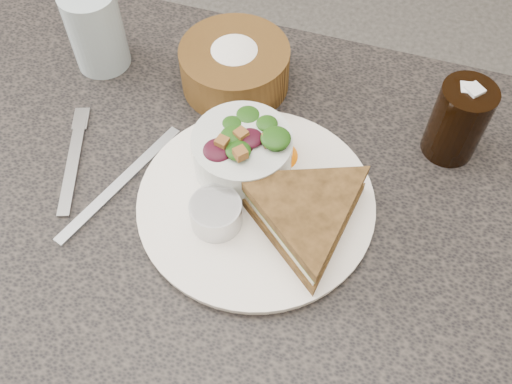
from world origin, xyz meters
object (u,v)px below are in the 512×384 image
at_px(cola_glass, 460,118).
at_px(bread_basket, 235,61).
at_px(dinner_plate, 256,203).
at_px(water_glass, 96,30).
at_px(dressing_ramekin, 216,214).
at_px(dining_table, 226,315).
at_px(sandwich, 305,214).
at_px(salad_bowl, 242,147).

bearing_deg(cola_glass, bread_basket, 175.30).
xyz_separation_m(dinner_plate, water_glass, (-0.30, 0.18, 0.05)).
bearing_deg(dressing_ramekin, dinner_plate, 51.87).
relative_size(dining_table, dinner_plate, 3.42).
xyz_separation_m(bread_basket, water_glass, (-0.20, -0.02, 0.02)).
bearing_deg(sandwich, salad_bowl, -173.98).
xyz_separation_m(salad_bowl, water_glass, (-0.26, 0.13, 0.01)).
distance_m(dinner_plate, dressing_ramekin, 0.06).
height_order(salad_bowl, cola_glass, cola_glass).
bearing_deg(cola_glass, dinner_plate, -142.27).
xyz_separation_m(cola_glass, water_glass, (-0.51, 0.01, -0.00)).
relative_size(salad_bowl, water_glass, 1.05).
distance_m(dining_table, dinner_plate, 0.39).
xyz_separation_m(salad_bowl, cola_glass, (0.25, 0.12, 0.01)).
bearing_deg(dressing_ramekin, dining_table, 118.65).
bearing_deg(dinner_plate, dressing_ramekin, -128.13).
xyz_separation_m(sandwich, salad_bowl, (-0.10, 0.06, 0.01)).
distance_m(salad_bowl, bread_basket, 0.16).
xyz_separation_m(dining_table, dinner_plate, (0.05, 0.01, 0.38)).
xyz_separation_m(dinner_plate, bread_basket, (-0.09, 0.19, 0.04)).
xyz_separation_m(dining_table, sandwich, (0.12, -0.00, 0.41)).
distance_m(bread_basket, water_glass, 0.21).
bearing_deg(bread_basket, sandwich, -52.61).
distance_m(dining_table, bread_basket, 0.47).
relative_size(dressing_ramekin, cola_glass, 0.51).
bearing_deg(cola_glass, dressing_ramekin, -139.84).
bearing_deg(bread_basket, salad_bowl, -67.36).
height_order(dinner_plate, bread_basket, bread_basket).
height_order(dining_table, sandwich, sandwich).
bearing_deg(sandwich, cola_glass, 89.30).
height_order(bread_basket, water_glass, water_glass).
bearing_deg(salad_bowl, dinner_plate, -54.47).
bearing_deg(bread_basket, dining_table, -78.48).
height_order(dining_table, cola_glass, cola_glass).
bearing_deg(water_glass, salad_bowl, -25.96).
distance_m(dinner_plate, cola_glass, 0.28).
xyz_separation_m(dinner_plate, salad_bowl, (-0.03, 0.05, 0.04)).
height_order(cola_glass, water_glass, same).
height_order(dinner_plate, water_glass, water_glass).
xyz_separation_m(dinner_plate, cola_glass, (0.22, 0.17, 0.05)).
height_order(dinner_plate, sandwich, sandwich).
relative_size(dining_table, bread_basket, 6.43).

